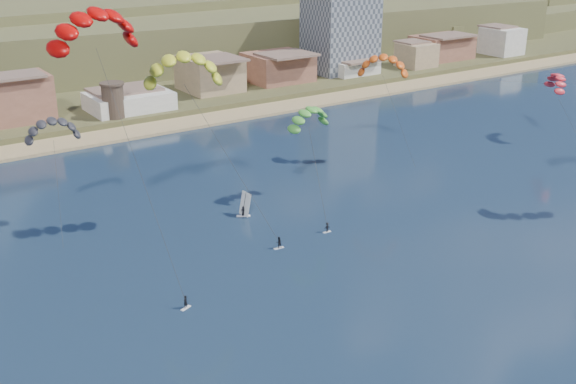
% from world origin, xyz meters
% --- Properties ---
extents(ground, '(2400.00, 2400.00, 0.00)m').
position_xyz_m(ground, '(0.00, 0.00, 0.00)').
color(ground, '#0E1F33').
rests_on(ground, ground).
extents(beach, '(2200.00, 12.00, 0.90)m').
position_xyz_m(beach, '(0.00, 106.00, 0.25)').
color(beach, tan).
rests_on(beach, ground).
extents(foothills, '(940.00, 210.00, 18.00)m').
position_xyz_m(foothills, '(22.39, 232.47, 9.08)').
color(foothills, brown).
rests_on(foothills, ground).
extents(apartment_tower, '(20.00, 16.00, 32.00)m').
position_xyz_m(apartment_tower, '(85.00, 128.00, 17.82)').
color(apartment_tower, gray).
rests_on(apartment_tower, ground).
extents(watchtower, '(5.82, 5.82, 8.60)m').
position_xyz_m(watchtower, '(5.00, 114.00, 6.37)').
color(watchtower, '#47382D').
rests_on(watchtower, ground).
extents(kitesurfer_red, '(13.51, 19.23, 38.52)m').
position_xyz_m(kitesurfer_red, '(-22.96, 41.29, 34.63)').
color(kitesurfer_red, silver).
rests_on(kitesurfer_red, ground).
extents(kitesurfer_yellow, '(15.25, 17.80, 31.12)m').
position_xyz_m(kitesurfer_yellow, '(-7.80, 47.88, 26.76)').
color(kitesurfer_yellow, silver).
rests_on(kitesurfer_yellow, ground).
extents(kitesurfer_green, '(11.56, 16.51, 20.24)m').
position_xyz_m(kitesurfer_green, '(15.66, 48.59, 15.38)').
color(kitesurfer_green, silver).
rests_on(kitesurfer_green, ground).
extents(distant_kite_dark, '(9.10, 6.13, 20.01)m').
position_xyz_m(distant_kite_dark, '(-24.52, 60.40, 17.18)').
color(distant_kite_dark, '#262626').
rests_on(distant_kite_dark, ground).
extents(distant_kite_orange, '(10.24, 10.21, 23.60)m').
position_xyz_m(distant_kite_orange, '(40.31, 57.84, 20.52)').
color(distant_kite_orange, '#262626').
rests_on(distant_kite_orange, ground).
extents(distant_kite_red, '(8.05, 9.15, 16.78)m').
position_xyz_m(distant_kite_red, '(82.63, 48.02, 13.65)').
color(distant_kite_red, '#262626').
rests_on(distant_kite_red, ground).
extents(windsurfer, '(2.57, 2.61, 4.12)m').
position_xyz_m(windsurfer, '(2.11, 48.26, 1.31)').
color(windsurfer, silver).
rests_on(windsurfer, ground).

